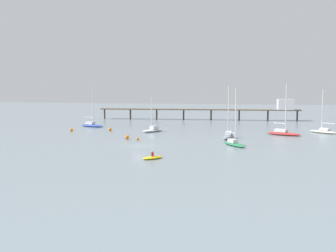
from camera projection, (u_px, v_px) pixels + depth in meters
The scene contains 13 objects.
ground_plane at pixel (139, 146), 65.70m from camera, with size 400.00×400.00×0.00m, color gray.
pier at pixel (244, 107), 120.08m from camera, with size 63.24×9.44×6.67m.
sailboat_cream at pixel (323, 130), 84.72m from camera, with size 6.12×5.68×9.58m.
sailboat_gray at pixel (229, 135), 75.33m from camera, with size 2.24×6.67×10.23m.
sailboat_blue at pixel (92, 124), 99.22m from camera, with size 7.33×3.88×10.56m.
sailboat_green at pixel (234, 142), 65.47m from camera, with size 4.90×6.10×9.82m.
sailboat_white at pixel (153, 129), 87.18m from camera, with size 4.46×6.14×7.87m.
sailboat_red at pixel (283, 132), 80.85m from camera, with size 7.59×5.04×10.84m.
dinghy_yellow at pixel (152, 157), 53.05m from camera, with size 3.09×3.34×1.14m.
mooring_buoy_inner at pixel (138, 139), 72.88m from camera, with size 0.52×0.52×0.52m, color orange.
mooring_buoy_mid at pixel (71, 130), 88.22m from camera, with size 0.74×0.74×0.74m, color orange.
mooring_buoy_near at pixel (127, 137), 74.29m from camera, with size 0.80×0.80×0.80m, color orange.
mooring_buoy_outer at pixel (110, 129), 89.44m from camera, with size 0.76×0.76×0.76m, color orange.
Camera 1 is at (20.71, -61.93, 9.44)m, focal length 41.21 mm.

